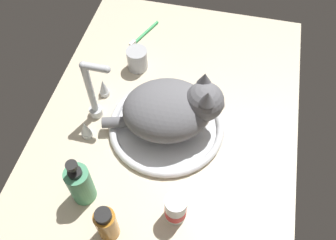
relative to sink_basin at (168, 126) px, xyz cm
name	(u,v)px	position (x,y,z in cm)	size (l,w,h in cm)	color
countertop	(171,115)	(5.57, 0.42, -2.46)	(101.80, 76.80, 3.00)	beige
sink_basin	(168,126)	(0.00, 0.00, 0.00)	(34.34, 34.34, 2.22)	white
faucet	(94,97)	(0.00, 21.99, 7.35)	(19.23, 9.43, 22.66)	silver
cat	(176,109)	(0.56, -2.03, 8.44)	(26.42, 34.54, 17.98)	slate
soap_pump_bottle	(80,184)	(-25.79, 16.63, 5.76)	(6.20, 6.20, 17.31)	#4C9E70
amber_bottle	(107,224)	(-33.71, 7.16, 4.93)	(5.18, 5.18, 12.51)	#C67A23
metal_jar	(137,59)	(21.64, 15.42, 2.78)	(6.89, 6.89, 7.46)	#B2B5BA
pill_bottle	(176,209)	(-25.84, -7.90, 3.51)	(5.64, 5.64, 9.63)	white
toothbrush	(143,34)	(36.93, 17.62, -0.33)	(15.16, 7.24, 1.70)	#3FB266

